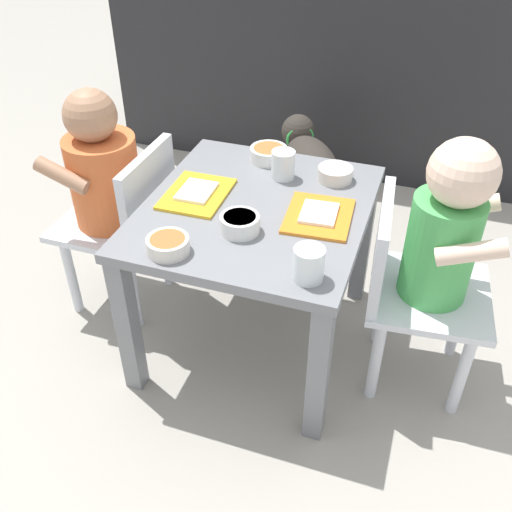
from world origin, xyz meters
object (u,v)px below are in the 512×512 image
Objects in this scene: seated_child_left at (108,180)px; water_cup_left at (283,166)px; dining_table at (256,231)px; seated_child_right at (437,243)px; food_tray_right at (319,215)px; veggie_bowl_far at (269,153)px; veggie_bowl_near at (168,245)px; dog at (309,164)px; cereal_bowl_right_side at (335,173)px; cereal_bowl_left_side at (238,223)px; food_tray_left at (197,193)px; water_cup_right at (309,266)px.

seated_child_left is 0.47m from water_cup_left.
dining_table is at bearing -97.60° from water_cup_left.
seated_child_right is at bearing -2.16° from seated_child_left.
dining_table is 3.12× the size of food_tray_right.
veggie_bowl_far is at bearing 100.55° from dining_table.
seated_child_right is 0.59m from veggie_bowl_near.
veggie_bowl_far is at bearing -92.41° from dog.
food_tray_right is at bearing -74.48° from dog.
veggie_bowl_far is (-0.04, 0.23, 0.09)m from dining_table.
seated_child_left is 8.86× the size of water_cup_left.
cereal_bowl_right_side reaches higher than food_tray_right.
cereal_bowl_left_side is 0.97× the size of veggie_bowl_near.
dining_table is 0.17m from food_tray_left.
dining_table is at bearing -87.69° from dog.
cereal_bowl_left_side is at bearing -165.69° from seated_child_right.
dining_table is 0.19m from water_cup_left.
water_cup_right is (0.61, -0.25, 0.05)m from seated_child_left.
dining_table is 0.17m from food_tray_right.
seated_child_left is at bearing -122.74° from dog.
cereal_bowl_left_side is 0.34m from cereal_bowl_right_side.
seated_child_right reaches higher than veggie_bowl_near.
dog is 4.99× the size of cereal_bowl_left_side.
seated_child_right is at bearing 23.12° from veggie_bowl_near.
water_cup_left reaches higher than food_tray_left.
dog is 0.56m from water_cup_left.
dining_table is 0.43m from seated_child_right.
water_cup_right reaches higher than veggie_bowl_near.
dining_table is 0.28m from veggie_bowl_near.
dining_table is 6.61× the size of cereal_bowl_right_side.
veggie_bowl_near is (-0.31, -0.01, -0.01)m from water_cup_right.
seated_child_left is 3.45× the size of food_tray_right.
veggie_bowl_far reaches higher than dining_table.
food_tray_right is (0.18, -0.65, 0.23)m from dog.
cereal_bowl_left_side is at bearing -117.60° from cereal_bowl_right_side.
veggie_bowl_near is at bearing -81.20° from food_tray_left.
water_cup_left reaches higher than food_tray_right.
food_tray_right is at bearing -0.00° from food_tray_left.
food_tray_left reaches higher than dog.
seated_child_right is 9.28× the size of water_cup_right.
cereal_bowl_right_side is at bearing 15.14° from seated_child_left.
veggie_bowl_near is at bearing -40.66° from seated_child_left.
cereal_bowl_right_side is (0.13, 0.03, -0.01)m from water_cup_left.
seated_child_left is 0.67m from water_cup_right.
seated_child_right is at bearing -0.25° from food_tray_left.
seated_child_left is at bearing 157.44° from water_cup_right.
water_cup_left reaches higher than cereal_bowl_right_side.
veggie_bowl_near is (-0.09, -0.89, 0.24)m from dog.
cereal_bowl_right_side is (0.58, 0.16, 0.04)m from seated_child_left.
food_tray_right is 0.21m from water_cup_left.
dining_table is 6.40× the size of veggie_bowl_near.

